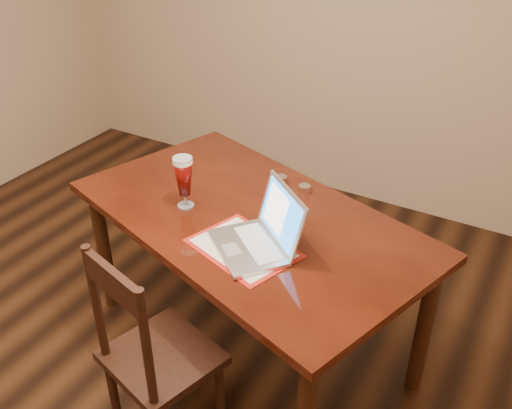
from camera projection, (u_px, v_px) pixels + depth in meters
The scene contains 3 objects.
room_shell at pixel (30, 38), 1.76m from camera, with size 4.51×5.01×2.71m.
dining_table at pixel (248, 232), 2.71m from camera, with size 1.92×1.44×1.06m.
dining_chair at pixel (154, 356), 2.36m from camera, with size 0.52×0.51×1.01m.
Camera 1 is at (1.49, -1.18, 2.24)m, focal length 40.00 mm.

